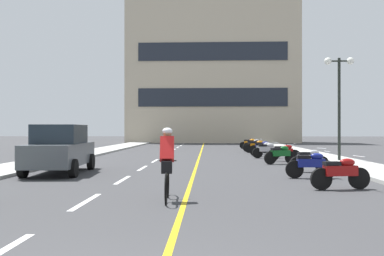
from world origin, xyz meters
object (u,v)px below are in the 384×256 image
Objects in this scene: parked_car_near at (60,149)px; motorcycle_5 at (281,154)px; motorcycle_2 at (341,172)px; street_lamp_mid at (339,85)px; motorcycle_11 at (254,145)px; motorcycle_13 at (250,143)px; motorcycle_4 at (310,160)px; cyclist_rider at (167,162)px; motorcycle_6 at (284,152)px; motorcycle_12 at (254,144)px; motorcycle_3 at (311,164)px; motorcycle_10 at (257,146)px; motorcycle_8 at (264,149)px; motorcycle_7 at (267,150)px; motorcycle_9 at (262,147)px.

parked_car_near reaches higher than motorcycle_5.
motorcycle_2 is at bearing -88.62° from motorcycle_5.
street_lamp_mid is 3.01× the size of motorcycle_11.
motorcycle_5 and motorcycle_13 have the same top height.
motorcycle_4 is (-2.57, -4.55, -3.38)m from street_lamp_mid.
cyclist_rider is at bearing -50.82° from parked_car_near.
motorcycle_2 and motorcycle_11 have the same top height.
motorcycle_5 is at bearing 26.06° from parked_car_near.
motorcycle_6 is (9.46, 6.20, -0.44)m from parked_car_near.
motorcycle_11 is (-0.06, 10.77, 0.00)m from motorcycle_5.
motorcycle_5 is 0.97× the size of motorcycle_11.
cyclist_rider is at bearing -100.13° from motorcycle_13.
motorcycle_2 is at bearing -89.84° from motorcycle_12.
motorcycle_6 is at bearing 86.49° from motorcycle_3.
motorcycle_10 and motorcycle_12 have the same top height.
motorcycle_10 is at bearing 89.82° from motorcycle_8.
street_lamp_mid is 9.36m from motorcycle_10.
street_lamp_mid is 3.01× the size of motorcycle_7.
motorcycle_10 is at bearing 95.80° from motorcycle_9.
motorcycle_3 is 1.03× the size of motorcycle_4.
street_lamp_mid reaches higher than motorcycle_13.
motorcycle_4 is at bearing 5.42° from parked_car_near.
motorcycle_6 is at bearing -87.99° from motorcycle_13.
cyclist_rider reaches higher than motorcycle_6.
motorcycle_8 is (0.04, 1.56, 0.00)m from motorcycle_7.
motorcycle_3 is 18.21m from motorcycle_12.
street_lamp_mid is at bearing 60.54° from motorcycle_4.
motorcycle_11 is at bearing 90.19° from motorcycle_8.
motorcycle_13 is (-0.10, 7.08, 0.00)m from motorcycle_9.
motorcycle_3 is 1.01× the size of motorcycle_13.
motorcycle_2 is at bearing -89.24° from motorcycle_11.
street_lamp_mid is at bearing -69.31° from motorcycle_10.
parked_car_near reaches higher than motorcycle_6.
motorcycle_12 is (0.18, 7.07, 0.00)m from motorcycle_8.
motorcycle_7 is (-0.08, 3.98, 0.00)m from motorcycle_5.
parked_car_near reaches higher than motorcycle_9.
cyclist_rider is (-4.87, -11.83, 0.41)m from motorcycle_6.
motorcycle_5 is 0.92× the size of cyclist_rider.
motorcycle_8 is at bearing 124.64° from street_lamp_mid.
motorcycle_2 is at bearing -89.26° from motorcycle_10.
motorcycle_2 is at bearing -22.24° from parked_car_near.
motorcycle_11 is at bearing 90.30° from motorcycle_5.
motorcycle_5 is 0.97× the size of motorcycle_13.
motorcycle_11 is (0.02, 6.79, 0.00)m from motorcycle_7.
motorcycle_6 and motorcycle_12 have the same top height.
cyclist_rider reaches higher than motorcycle_2.
parked_car_near is 19.30m from motorcycle_12.
motorcycle_5 is at bearing -89.70° from motorcycle_11.
street_lamp_mid is 3.01× the size of motorcycle_2.
motorcycle_3 is at bearing -89.68° from motorcycle_5.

